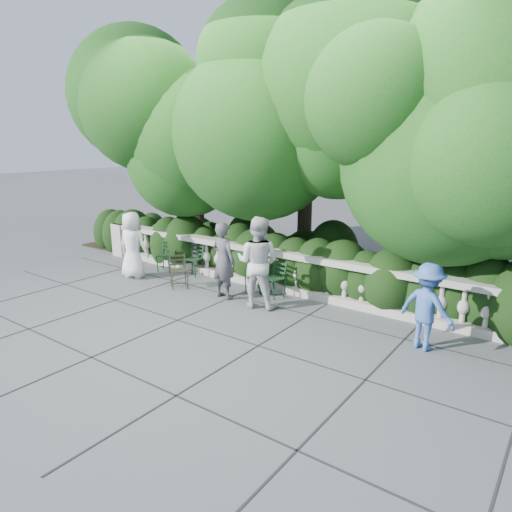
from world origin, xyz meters
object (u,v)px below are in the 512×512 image
Objects in this scene: chair_d at (253,294)px; person_woman_grey at (224,261)px; person_businessman at (133,245)px; chair_weathered at (181,290)px; person_casual_man at (258,262)px; chair_e at (269,298)px; chair_b at (190,277)px; chair_c at (255,292)px; person_older_blue at (427,307)px; chair_a at (164,273)px.

person_woman_grey is at bearing -146.85° from chair_d.
person_businessman reaches higher than chair_d.
person_casual_man is (2.17, 0.20, 0.99)m from chair_weathered.
chair_e is 1.36m from person_woman_grey.
chair_e is (2.65, -0.17, 0.00)m from chair_b.
chair_e is 0.42× the size of person_casual_man.
chair_c is 0.55× the size of person_older_blue.
chair_a is at bearing -122.94° from person_businessman.
chair_d is 0.45m from chair_e.
chair_c is 0.13m from chair_d.
chair_d is at bearing 7.65° from person_older_blue.
chair_e is (0.50, -0.13, 0.00)m from chair_c.
chair_c is 0.48× the size of person_businessman.
chair_d is at bearing -177.58° from person_businessman.
person_older_blue reaches higher than chair_e.
person_casual_man reaches higher than chair_b.
chair_c is 3.52m from person_businessman.
person_casual_man reaches higher than chair_d.
chair_weathered is (-1.58, -0.89, 0.00)m from chair_c.
chair_a is 2.99m from chair_c.
chair_d is at bearing -118.64° from person_woman_grey.
chair_d and chair_weathered have the same top height.
chair_c is at bearing -24.52° from chair_weathered.
chair_b is 1.70m from person_businessman.
person_woman_grey is at bearing -29.91° from chair_a.
chair_d is (3.04, 0.00, 0.00)m from chair_a.
person_businessman reaches higher than chair_b.
chair_c is 0.48× the size of person_woman_grey.
person_businessman is (-1.72, 0.02, 0.87)m from chair_weathered.
person_casual_man is (0.09, -0.56, 0.99)m from chair_e.
person_casual_man is at bearing -40.31° from chair_c.
person_older_blue reaches higher than chair_b.
chair_weathered is at bearing -145.69° from chair_e.
chair_a and chair_d have the same top height.
person_woman_grey reaches higher than chair_weathered.
chair_b and chair_d have the same top height.
chair_d is at bearing -17.35° from chair_a.
person_older_blue reaches higher than chair_d.
person_casual_man reaches higher than chair_a.
chair_e is at bearing -140.07° from person_woman_grey.
chair_weathered is at bearing -9.03° from person_casual_man.
chair_b is 0.42× the size of person_casual_man.
person_casual_man is at bearing -68.93° from chair_d.
person_older_blue is (6.30, -0.72, 0.77)m from chair_b.
person_woman_grey is at bearing -13.24° from person_casual_man.
chair_a is at bearing 157.63° from chair_d.
person_casual_man is at bearing -66.63° from chair_e.
chair_e is 2.22m from chair_weathered.
person_woman_grey is (1.23, 0.18, 0.88)m from chair_weathered.
chair_c is (2.15, -0.04, 0.00)m from chair_b.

